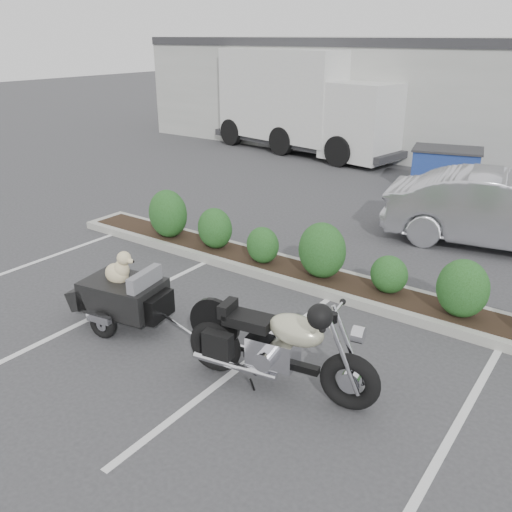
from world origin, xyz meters
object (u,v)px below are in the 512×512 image
Objects in this scene: sedan at (502,211)px; dumpster at (445,170)px; motorcycle at (278,348)px; delivery_truck at (309,104)px; pet_trailer at (123,293)px.

dumpster is (-2.29, 3.66, -0.15)m from sedan.
delivery_truck reaches higher than motorcycle.
delivery_truck is (-7.27, 13.08, 1.16)m from motorcycle.
sedan is 4.31m from dumpster.
sedan is at bearing 50.96° from pet_trailer.
motorcycle is 2.79m from pet_trailer.
sedan reaches higher than pet_trailer.
motorcycle is at bearing -50.80° from delivery_truck.
pet_trailer is (-2.79, 0.02, -0.07)m from motorcycle.
sedan reaches higher than motorcycle.
motorcycle is 0.31× the size of delivery_truck.
sedan is at bearing 71.90° from motorcycle.
delivery_truck is at bearing 109.44° from motorcycle.
delivery_truck reaches higher than dumpster.
motorcycle is 10.49m from dumpster.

